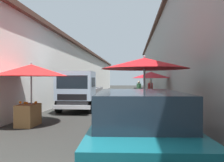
{
  "coord_description": "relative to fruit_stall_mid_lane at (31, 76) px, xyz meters",
  "views": [
    {
      "loc": [
        -2.33,
        -1.3,
        1.68
      ],
      "look_at": [
        11.52,
        0.07,
        1.58
      ],
      "focal_mm": 34.44,
      "sensor_mm": 36.0,
      "label": 1
    }
  ],
  "objects": [
    {
      "name": "building_left_whitewash",
      "position": [
        10.57,
        4.44,
        0.55
      ],
      "size": [
        49.8,
        7.5,
        4.71
      ],
      "color": "silver",
      "rests_on": "ground"
    },
    {
      "name": "building_right_concrete",
      "position": [
        10.57,
        -9.28,
        1.55
      ],
      "size": [
        49.8,
        7.5,
        6.7
      ],
      "color": "gray",
      "rests_on": "ground"
    },
    {
      "name": "parked_scooter",
      "position": [
        2.32,
        -4.18,
        -1.36
      ],
      "size": [
        1.69,
        0.33,
        1.14
      ],
      "color": "black",
      "rests_on": "ground"
    },
    {
      "name": "fruit_stall_near_right",
      "position": [
        5.27,
        -4.73,
        -0.19
      ],
      "size": [
        2.25,
        2.25,
        2.2
      ],
      "color": "#9E9EA3",
      "rests_on": "ground"
    },
    {
      "name": "fruit_stall_mid_lane",
      "position": [
        0.0,
        0.0,
        0.0
      ],
      "size": [
        2.66,
        2.66,
        2.31
      ],
      "color": "#9E9EA3",
      "rests_on": "ground"
    },
    {
      "name": "plastic_stool",
      "position": [
        6.02,
        -3.88,
        -1.49
      ],
      "size": [
        0.3,
        0.3,
        0.43
      ],
      "color": "#1E8C3F",
      "rests_on": "ground"
    },
    {
      "name": "hatchback_car",
      "position": [
        -3.27,
        -3.83,
        -1.07
      ],
      "size": [
        4.01,
        2.13,
        1.45
      ],
      "color": "#0F4C56",
      "rests_on": "ground"
    },
    {
      "name": "vendor_in_shade",
      "position": [
        10.1,
        -4.18,
        -0.92
      ],
      "size": [
        0.58,
        0.36,
        1.56
      ],
      "color": "#232328",
      "rests_on": "ground"
    },
    {
      "name": "delivery_truck",
      "position": [
        3.64,
        -0.87,
        -0.77
      ],
      "size": [
        4.96,
        2.05,
        2.08
      ],
      "color": "black",
      "rests_on": "ground"
    },
    {
      "name": "vendor_by_crates",
      "position": [
        11.8,
        -5.23,
        -0.9
      ],
      "size": [
        0.49,
        0.45,
        1.58
      ],
      "color": "#665B4C",
      "rests_on": "ground"
    },
    {
      "name": "ground",
      "position": [
        8.32,
        -2.42,
        -1.81
      ],
      "size": [
        90.0,
        90.0,
        0.0
      ],
      "primitive_type": "plane",
      "color": "#282826"
    },
    {
      "name": "fruit_stall_far_right",
      "position": [
        -0.98,
        -4.08,
        0.12
      ],
      "size": [
        2.62,
        2.62,
        2.41
      ],
      "color": "#9E9EA3",
      "rests_on": "ground"
    }
  ]
}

